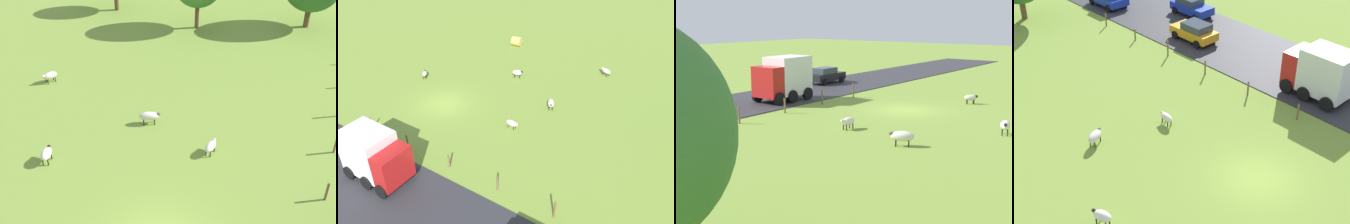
# 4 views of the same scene
# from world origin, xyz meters

# --- Properties ---
(ground_plane) EXTENTS (160.00, 160.00, 0.00)m
(ground_plane) POSITION_xyz_m (0.00, 0.00, 0.00)
(ground_plane) COLOR olive
(sheep_0) EXTENTS (0.56, 1.13, 0.71)m
(sheep_0) POSITION_xyz_m (-0.10, 7.04, 0.48)
(sheep_0) COLOR silver
(sheep_0) RESTS_ON ground_plane
(sheep_1) EXTENTS (0.90, 1.18, 0.77)m
(sheep_1) POSITION_xyz_m (-13.15, 10.15, 0.52)
(sheep_1) COLOR beige
(sheep_1) RESTS_ON ground_plane
(sheep_2) EXTENTS (1.01, 0.89, 0.71)m
(sheep_2) POSITION_xyz_m (-2.73, -4.99, 0.48)
(sheep_2) COLOR beige
(sheep_2) RESTS_ON ground_plane
(sheep_3) EXTENTS (0.80, 1.13, 0.81)m
(sheep_3) POSITION_xyz_m (-7.86, 2.81, 0.55)
(sheep_3) COLOR silver
(sheep_3) RESTS_ON ground_plane
(sheep_4) EXTENTS (1.31, 1.04, 0.81)m
(sheep_4) POSITION_xyz_m (-4.44, 8.30, 0.53)
(sheep_4) COLOR silver
(sheep_4) RESTS_ON ground_plane
(hay_bale_0) EXTENTS (1.22, 1.21, 1.12)m
(hay_bale_0) POSITION_xyz_m (-15.06, -1.65, 0.56)
(hay_bale_0) COLOR tan
(hay_bale_0) RESTS_ON ground_plane
(fence_post_0) EXTENTS (0.12, 0.12, 1.14)m
(fence_post_0) POSITION_xyz_m (6.14, -2.12, 0.57)
(fence_post_0) COLOR brown
(fence_post_0) RESTS_ON ground_plane
(fence_post_1) EXTENTS (0.12, 0.12, 1.09)m
(fence_post_1) POSITION_xyz_m (6.14, 1.88, 0.54)
(fence_post_1) COLOR brown
(fence_post_1) RESTS_ON ground_plane
(fence_post_2) EXTENTS (0.12, 0.12, 1.04)m
(fence_post_2) POSITION_xyz_m (6.14, 5.88, 0.52)
(fence_post_2) COLOR brown
(fence_post_2) RESTS_ON ground_plane
(fence_post_3) EXTENTS (0.12, 0.12, 1.10)m
(fence_post_3) POSITION_xyz_m (6.14, 9.88, 0.55)
(fence_post_3) COLOR brown
(fence_post_3) RESTS_ON ground_plane
(fence_post_4) EXTENTS (0.12, 0.12, 1.27)m
(fence_post_4) POSITION_xyz_m (6.14, 13.88, 0.64)
(fence_post_4) COLOR brown
(fence_post_4) RESTS_ON ground_plane
(truck_0) EXTENTS (2.64, 4.34, 3.40)m
(truck_0) POSITION_xyz_m (9.38, 2.64, 1.85)
(truck_0) COLOR #B21919
(truck_0) RESTS_ON road_strip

